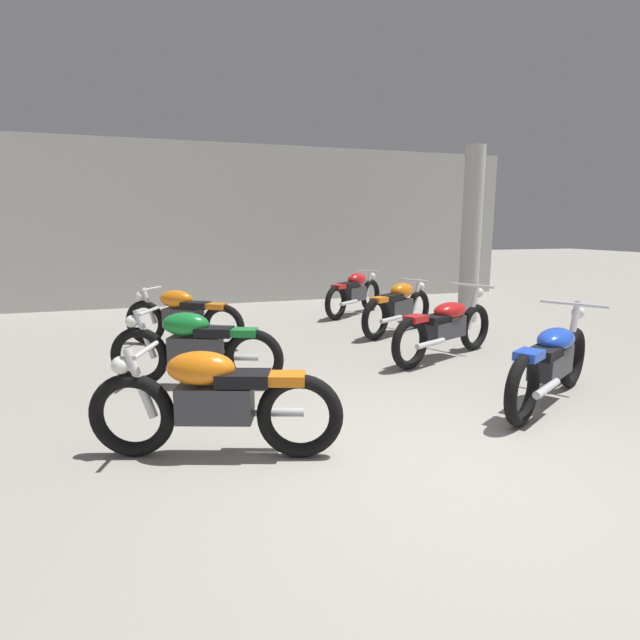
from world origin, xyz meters
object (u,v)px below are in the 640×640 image
(motorcycle_left_row_2, at_px, (182,316))
(motorcycle_right_row_2, at_px, (399,306))
(motorcycle_right_row_0, at_px, (552,360))
(support_pillar, at_px, (471,236))
(motorcycle_left_row_1, at_px, (195,347))
(motorcycle_right_row_1, at_px, (446,326))
(motorcycle_right_row_3, at_px, (354,293))
(motorcycle_left_row_0, at_px, (214,400))

(motorcycle_left_row_2, distance_m, motorcycle_right_row_2, 3.48)
(motorcycle_right_row_0, bearing_deg, support_pillar, 66.13)
(motorcycle_left_row_1, distance_m, motorcycle_left_row_2, 2.04)
(motorcycle_right_row_1, bearing_deg, motorcycle_left_row_1, -176.26)
(support_pillar, relative_size, motorcycle_right_row_3, 1.93)
(motorcycle_left_row_0, xyz_separation_m, motorcycle_right_row_2, (3.44, 3.72, 0.00))
(motorcycle_right_row_0, bearing_deg, motorcycle_left_row_0, -177.07)
(motorcycle_right_row_0, distance_m, motorcycle_right_row_2, 3.55)
(support_pillar, distance_m, motorcycle_right_row_1, 3.19)
(motorcycle_right_row_0, bearing_deg, motorcycle_left_row_2, 132.53)
(motorcycle_right_row_1, bearing_deg, motorcycle_right_row_0, -88.36)
(support_pillar, distance_m, motorcycle_right_row_0, 4.70)
(motorcycle_left_row_1, relative_size, motorcycle_right_row_3, 1.12)
(motorcycle_right_row_1, xyz_separation_m, motorcycle_right_row_2, (0.14, 1.68, 0.01))
(motorcycle_left_row_0, bearing_deg, motorcycle_right_row_1, 31.78)
(support_pillar, xyz_separation_m, motorcycle_left_row_1, (-5.21, -2.51, -1.14))
(motorcycle_left_row_2, bearing_deg, support_pillar, 5.19)
(motorcycle_right_row_1, height_order, motorcycle_right_row_2, motorcycle_right_row_1)
(motorcycle_right_row_1, distance_m, motorcycle_right_row_3, 3.57)
(motorcycle_left_row_0, height_order, motorcycle_left_row_2, same)
(motorcycle_right_row_0, xyz_separation_m, motorcycle_right_row_3, (0.05, 5.44, 0.01))
(motorcycle_left_row_0, distance_m, motorcycle_right_row_2, 5.07)
(motorcycle_right_row_0, xyz_separation_m, motorcycle_right_row_2, (0.09, 3.55, 0.01))
(motorcycle_left_row_0, height_order, motorcycle_right_row_3, same)
(motorcycle_right_row_0, relative_size, motorcycle_right_row_2, 1.10)
(motorcycle_left_row_2, bearing_deg, motorcycle_right_row_3, 26.86)
(motorcycle_left_row_0, distance_m, motorcycle_left_row_1, 1.83)
(motorcycle_left_row_0, height_order, motorcycle_right_row_0, motorcycle_right_row_0)
(motorcycle_right_row_3, bearing_deg, motorcycle_right_row_0, -90.55)
(motorcycle_left_row_1, relative_size, motorcycle_left_row_2, 1.09)
(motorcycle_left_row_1, bearing_deg, motorcycle_left_row_0, -89.67)
(support_pillar, xyz_separation_m, motorcycle_left_row_2, (-5.23, -0.48, -1.14))
(motorcycle_left_row_0, height_order, motorcycle_right_row_1, motorcycle_right_row_1)
(motorcycle_left_row_2, relative_size, motorcycle_right_row_1, 0.84)
(support_pillar, height_order, motorcycle_right_row_3, support_pillar)
(motorcycle_right_row_2, relative_size, motorcycle_right_row_3, 1.06)
(motorcycle_right_row_1, relative_size, motorcycle_right_row_3, 1.22)
(motorcycle_right_row_0, distance_m, motorcycle_right_row_1, 1.87)
(support_pillar, xyz_separation_m, motorcycle_left_row_0, (-5.19, -4.34, -1.14))
(support_pillar, relative_size, motorcycle_left_row_0, 1.68)
(motorcycle_left_row_0, relative_size, motorcycle_left_row_2, 1.12)
(motorcycle_right_row_2, bearing_deg, motorcycle_right_row_3, 91.10)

